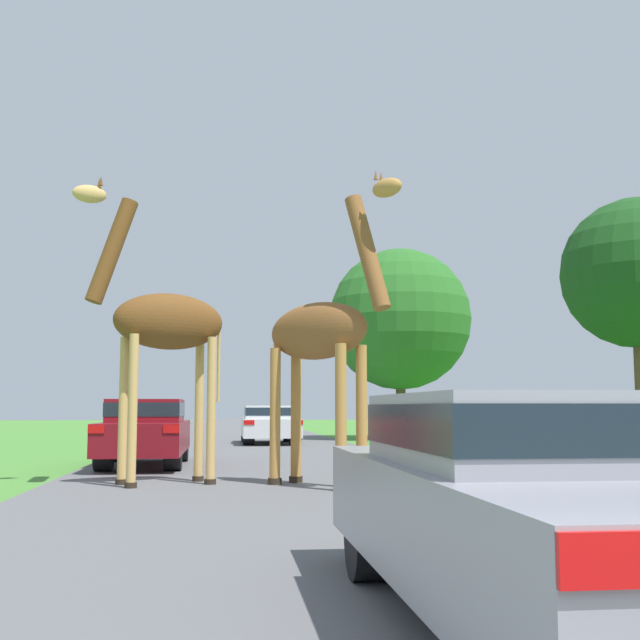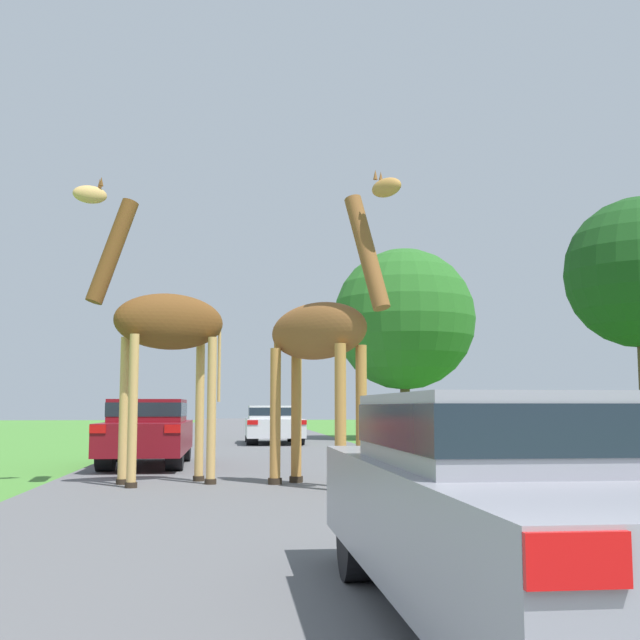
{
  "view_description": "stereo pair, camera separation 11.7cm",
  "coord_description": "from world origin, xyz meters",
  "px_view_note": "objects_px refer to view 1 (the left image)",
  "views": [
    {
      "loc": [
        -0.72,
        -0.85,
        1.29
      ],
      "look_at": [
        0.84,
        12.32,
        2.73
      ],
      "focal_mm": 45.0,
      "sensor_mm": 36.0,
      "label": 1
    },
    {
      "loc": [
        -0.61,
        -0.86,
        1.29
      ],
      "look_at": [
        0.84,
        12.32,
        2.73
      ],
      "focal_mm": 45.0,
      "sensor_mm": 36.0,
      "label": 2
    }
  ],
  "objects_px": {
    "car_lead_maroon": "(534,500)",
    "tree_left_edge": "(637,274)",
    "giraffe_companion": "(163,326)",
    "car_queue_left": "(146,430)",
    "tree_right_cluster": "(400,319)",
    "car_queue_right": "(270,423)",
    "giraffe_near_road": "(323,338)"
  },
  "relations": [
    {
      "from": "car_lead_maroon",
      "to": "tree_left_edge",
      "type": "relative_size",
      "value": 0.66
    },
    {
      "from": "giraffe_companion",
      "to": "car_queue_left",
      "type": "bearing_deg",
      "value": -11.89
    },
    {
      "from": "giraffe_companion",
      "to": "tree_right_cluster",
      "type": "distance_m",
      "value": 19.73
    },
    {
      "from": "car_queue_left",
      "to": "car_queue_right",
      "type": "bearing_deg",
      "value": 72.64
    },
    {
      "from": "giraffe_companion",
      "to": "car_queue_left",
      "type": "xyz_separation_m",
      "value": [
        -0.65,
        4.35,
        -1.88
      ]
    },
    {
      "from": "giraffe_companion",
      "to": "car_queue_right",
      "type": "relative_size",
      "value": 1.18
    },
    {
      "from": "car_lead_maroon",
      "to": "tree_right_cluster",
      "type": "distance_m",
      "value": 27.79
    },
    {
      "from": "giraffe_near_road",
      "to": "giraffe_companion",
      "type": "relative_size",
      "value": 0.98
    },
    {
      "from": "tree_left_edge",
      "to": "tree_right_cluster",
      "type": "bearing_deg",
      "value": 114.17
    },
    {
      "from": "car_lead_maroon",
      "to": "tree_right_cluster",
      "type": "bearing_deg",
      "value": 79.12
    },
    {
      "from": "giraffe_near_road",
      "to": "car_queue_right",
      "type": "height_order",
      "value": "giraffe_near_road"
    },
    {
      "from": "giraffe_near_road",
      "to": "giraffe_companion",
      "type": "distance_m",
      "value": 2.76
    },
    {
      "from": "tree_left_edge",
      "to": "giraffe_near_road",
      "type": "bearing_deg",
      "value": -140.59
    },
    {
      "from": "giraffe_companion",
      "to": "car_lead_maroon",
      "type": "relative_size",
      "value": 1.07
    },
    {
      "from": "giraffe_near_road",
      "to": "car_queue_right",
      "type": "xyz_separation_m",
      "value": [
        0.01,
        15.67,
        -1.71
      ]
    },
    {
      "from": "tree_right_cluster",
      "to": "giraffe_companion",
      "type": "bearing_deg",
      "value": -114.32
    },
    {
      "from": "giraffe_near_road",
      "to": "giraffe_companion",
      "type": "xyz_separation_m",
      "value": [
        -2.66,
        0.7,
        0.25
      ]
    },
    {
      "from": "car_lead_maroon",
      "to": "car_queue_left",
      "type": "height_order",
      "value": "car_queue_left"
    },
    {
      "from": "giraffe_near_road",
      "to": "car_queue_left",
      "type": "bearing_deg",
      "value": -96.2
    },
    {
      "from": "car_queue_left",
      "to": "giraffe_near_road",
      "type": "bearing_deg",
      "value": -56.74
    },
    {
      "from": "giraffe_near_road",
      "to": "car_queue_right",
      "type": "relative_size",
      "value": 1.16
    },
    {
      "from": "car_lead_maroon",
      "to": "tree_left_edge",
      "type": "xyz_separation_m",
      "value": [
        9.82,
        16.69,
        4.32
      ]
    },
    {
      "from": "car_lead_maroon",
      "to": "car_queue_right",
      "type": "relative_size",
      "value": 1.11
    },
    {
      "from": "car_lead_maroon",
      "to": "car_queue_right",
      "type": "bearing_deg",
      "value": 90.52
    },
    {
      "from": "giraffe_near_road",
      "to": "tree_left_edge",
      "type": "xyz_separation_m",
      "value": [
        10.04,
        8.25,
        2.65
      ]
    },
    {
      "from": "car_queue_left",
      "to": "tree_right_cluster",
      "type": "distance_m",
      "value": 16.59
    },
    {
      "from": "car_queue_right",
      "to": "tree_left_edge",
      "type": "xyz_separation_m",
      "value": [
        10.04,
        -7.41,
        4.35
      ]
    },
    {
      "from": "giraffe_companion",
      "to": "tree_left_edge",
      "type": "relative_size",
      "value": 0.71
    },
    {
      "from": "giraffe_companion",
      "to": "car_queue_right",
      "type": "distance_m",
      "value": 15.33
    },
    {
      "from": "car_queue_right",
      "to": "giraffe_companion",
      "type": "bearing_deg",
      "value": -100.11
    },
    {
      "from": "giraffe_companion",
      "to": "tree_left_edge",
      "type": "distance_m",
      "value": 14.98
    },
    {
      "from": "car_queue_left",
      "to": "tree_right_cluster",
      "type": "xyz_separation_m",
      "value": [
        8.73,
        13.52,
        4.03
      ]
    }
  ]
}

